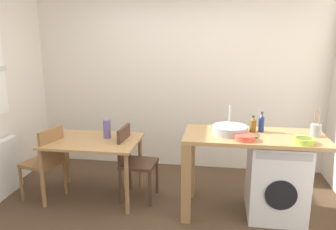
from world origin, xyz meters
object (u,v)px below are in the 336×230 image
object	(u,v)px
utensil_crock	(316,130)
colander	(304,140)
vase	(107,129)
chair_person_seat	(46,159)
chair_opposite	(133,159)
washing_machine	(276,179)
mixing_bowl	(245,137)
dining_table	(93,148)
bottle_squat_brown	(261,123)
bottle_tall_green	(253,125)

from	to	relation	value
utensil_crock	colander	distance (m)	0.33
vase	chair_person_seat	bearing A→B (deg)	-162.50
chair_opposite	washing_machine	xyz separation A→B (m)	(1.65, -0.16, -0.08)
chair_opposite	colander	size ratio (longest dim) A/B	4.50
mixing_bowl	dining_table	bearing A→B (deg)	170.06
utensil_crock	chair_opposite	bearing A→B (deg)	176.87
bottle_squat_brown	mixing_bowl	size ratio (longest dim) A/B	1.07
chair_person_seat	vase	xyz separation A→B (m)	(0.70, 0.22, 0.35)
dining_table	bottle_tall_green	world-z (taller)	bottle_tall_green
bottle_tall_green	bottle_squat_brown	xyz separation A→B (m)	(0.09, 0.02, 0.02)
dining_table	washing_machine	world-z (taller)	washing_machine
dining_table	washing_machine	distance (m)	2.14
washing_machine	utensil_crock	bearing A→B (deg)	8.10
chair_opposite	bottle_tall_green	bearing A→B (deg)	91.46
bottle_tall_green	mixing_bowl	xyz separation A→B (m)	(-0.11, -0.32, -0.05)
utensil_crock	washing_machine	bearing A→B (deg)	-171.90
washing_machine	bottle_tall_green	xyz separation A→B (m)	(-0.27, 0.12, 0.57)
mixing_bowl	vase	xyz separation A→B (m)	(-1.60, 0.41, -0.10)
washing_machine	chair_person_seat	bearing A→B (deg)	-179.75
chair_person_seat	vase	bearing A→B (deg)	-56.70
bottle_tall_green	mixing_bowl	distance (m)	0.34
vase	bottle_tall_green	bearing A→B (deg)	-2.99
dining_table	chair_person_seat	bearing A→B (deg)	-167.63
chair_person_seat	chair_opposite	distance (m)	1.04
chair_person_seat	bottle_tall_green	bearing A→B (deg)	-71.08
bottle_tall_green	utensil_crock	distance (m)	0.64
dining_table	bottle_squat_brown	world-z (taller)	bottle_squat_brown
colander	utensil_crock	bearing A→B (deg)	56.30
colander	mixing_bowl	bearing A→B (deg)	177.98
chair_opposite	vase	world-z (taller)	vase
bottle_tall_green	vase	world-z (taller)	bottle_tall_green
mixing_bowl	colander	xyz separation A→B (m)	(0.57, -0.02, -0.00)
bottle_squat_brown	colander	bearing A→B (deg)	-44.27
washing_machine	bottle_tall_green	distance (m)	0.64
chair_person_seat	colander	size ratio (longest dim) A/B	4.50
chair_person_seat	bottle_squat_brown	world-z (taller)	bottle_squat_brown
bottle_tall_green	mixing_bowl	bearing A→B (deg)	-109.01
bottle_tall_green	vase	distance (m)	1.71
chair_person_seat	mixing_bowl	bearing A→B (deg)	-78.84
colander	vase	world-z (taller)	colander
bottle_squat_brown	chair_opposite	bearing A→B (deg)	179.14
mixing_bowl	vase	distance (m)	1.65
vase	washing_machine	bearing A→B (deg)	-6.02
washing_machine	colander	size ratio (longest dim) A/B	4.30
chair_person_seat	colander	world-z (taller)	colander
bottle_squat_brown	vase	size ratio (longest dim) A/B	0.97
utensil_crock	vase	xyz separation A→B (m)	(-2.34, 0.16, -0.14)
bottle_tall_green	washing_machine	bearing A→B (deg)	-23.78
chair_person_seat	bottle_squat_brown	xyz separation A→B (m)	(2.50, 0.15, 0.51)
washing_machine	colander	world-z (taller)	colander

